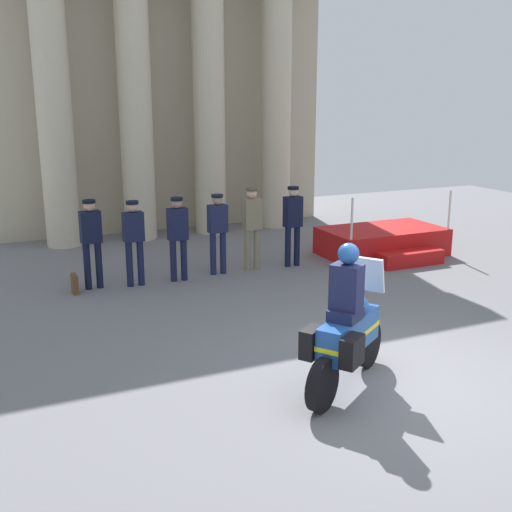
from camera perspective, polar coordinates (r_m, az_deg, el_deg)
ground_plane at (r=8.37m, az=13.41°, el=-11.42°), size 28.00×28.00×0.00m
colonnade_backdrop at (r=16.85m, az=-8.19°, el=15.88°), size 9.31×1.67×7.90m
reviewing_stand at (r=14.76m, az=11.62°, el=1.23°), size 2.79×2.09×1.53m
officer_in_row_0 at (r=12.17m, az=-14.86°, el=1.71°), size 0.39×0.24×1.72m
officer_in_row_1 at (r=12.17m, az=-11.13°, el=1.79°), size 0.39×0.24×1.67m
officer_in_row_2 at (r=12.37m, az=-7.18°, el=2.18°), size 0.39×0.24×1.69m
officer_in_row_3 at (r=12.78m, az=-3.53°, el=2.63°), size 0.39×0.24×1.67m
officer_in_row_4 at (r=13.08m, az=-0.37°, el=3.13°), size 0.39×0.24×1.75m
officer_in_row_5 at (r=13.39m, az=3.38°, el=3.34°), size 0.39×0.24×1.74m
motorcycle_with_rider at (r=7.83m, az=8.29°, el=-6.68°), size 1.80×1.30×1.90m
briefcase_on_ground at (r=12.18m, az=-16.27°, el=-2.46°), size 0.10×0.32×0.36m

